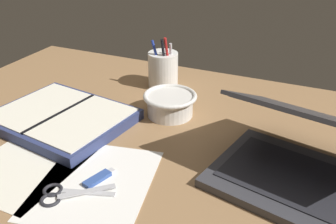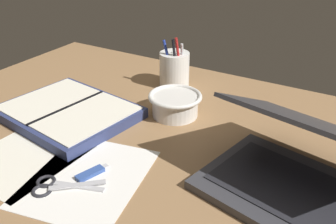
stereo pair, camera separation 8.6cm
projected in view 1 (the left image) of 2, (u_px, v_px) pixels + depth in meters
The scene contains 9 objects.
desk_top at pixel (153, 152), 85.79cm from camera, with size 140.00×100.00×2.00cm, color #936D47.
laptop at pixel (313, 162), 71.79cm from camera, with size 40.90×36.65×17.91cm.
bowl at pixel (170, 103), 97.81cm from camera, with size 14.07×14.07×6.04cm.
pen_cup at pixel (163, 69), 113.28cm from camera, with size 9.01×9.01×16.13cm.
planner at pixel (62, 118), 94.81cm from camera, with size 35.99×30.49×3.12cm.
scissors at pixel (61, 194), 70.77cm from camera, with size 13.73×10.57×0.80cm.
paper_sheet_front at pixel (95, 183), 74.10cm from camera, with size 21.53×26.59×0.16cm, color white.
paper_sheet_beside_planner at pixel (25, 166), 79.12cm from camera, with size 21.15×24.17×0.16cm, color silver.
usb_drive at pixel (98, 179), 74.69cm from camera, with size 3.70×7.35×1.00cm.
Camera 1 is at (32.37, -63.73, 49.42)cm, focal length 40.00 mm.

